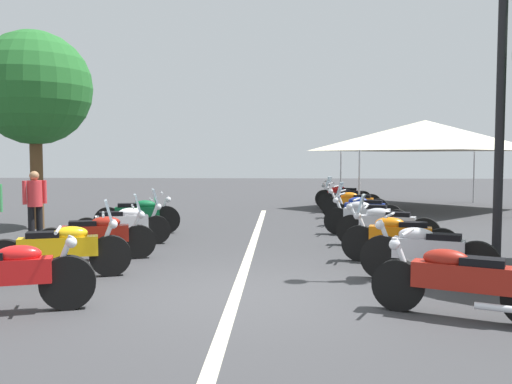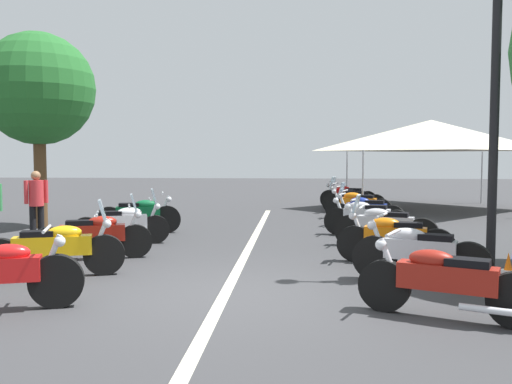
% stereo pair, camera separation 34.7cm
% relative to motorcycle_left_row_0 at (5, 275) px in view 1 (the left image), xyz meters
% --- Properties ---
extents(ground_plane, '(80.00, 80.00, 0.00)m').
position_rel_motorcycle_left_row_0_xyz_m(ground_plane, '(1.04, -2.69, -0.47)').
color(ground_plane, '#38383A').
extents(lane_centre_stripe, '(16.86, 0.16, 0.01)m').
position_rel_motorcycle_left_row_0_xyz_m(lane_centre_stripe, '(4.29, -2.69, -0.47)').
color(lane_centre_stripe, beige).
rests_on(lane_centre_stripe, ground_plane).
extents(motorcycle_left_row_0, '(0.89, 2.08, 1.02)m').
position_rel_motorcycle_left_row_0_xyz_m(motorcycle_left_row_0, '(0.00, 0.00, 0.00)').
color(motorcycle_left_row_0, black).
rests_on(motorcycle_left_row_0, ground_plane).
extents(motorcycle_left_row_1, '(0.93, 2.12, 1.21)m').
position_rel_motorcycle_left_row_0_xyz_m(motorcycle_left_row_1, '(1.89, 0.09, 0.00)').
color(motorcycle_left_row_1, black).
rests_on(motorcycle_left_row_1, ground_plane).
extents(motorcycle_left_row_2, '(0.91, 2.09, 1.20)m').
position_rel_motorcycle_left_row_0_xyz_m(motorcycle_left_row_2, '(3.40, 0.03, -0.01)').
color(motorcycle_left_row_2, black).
rests_on(motorcycle_left_row_2, ground_plane).
extents(motorcycle_left_row_3, '(0.89, 1.99, 1.20)m').
position_rel_motorcycle_left_row_0_xyz_m(motorcycle_left_row_3, '(5.09, 0.05, -0.01)').
color(motorcycle_left_row_3, black).
rests_on(motorcycle_left_row_3, ground_plane).
extents(motorcycle_left_row_4, '(0.79, 2.04, 1.02)m').
position_rel_motorcycle_left_row_0_xyz_m(motorcycle_left_row_4, '(6.77, 0.18, -0.00)').
color(motorcycle_left_row_4, black).
rests_on(motorcycle_left_row_4, ground_plane).
extents(motorcycle_right_row_0, '(1.05, 1.96, 1.00)m').
position_rel_motorcycle_left_row_0_xyz_m(motorcycle_right_row_0, '(0.07, -5.40, -0.01)').
color(motorcycle_right_row_0, black).
rests_on(motorcycle_right_row_0, ground_plane).
extents(motorcycle_right_row_1, '(0.97, 1.94, 1.02)m').
position_rel_motorcycle_left_row_0_xyz_m(motorcycle_right_row_1, '(1.86, -5.49, -0.00)').
color(motorcycle_right_row_1, black).
rests_on(motorcycle_right_row_1, ground_plane).
extents(motorcycle_right_row_2, '(0.83, 2.03, 1.21)m').
position_rel_motorcycle_left_row_0_xyz_m(motorcycle_right_row_2, '(3.40, -5.39, 0.00)').
color(motorcycle_right_row_2, black).
rests_on(motorcycle_right_row_2, ground_plane).
extents(motorcycle_right_row_3, '(0.95, 2.08, 1.01)m').
position_rel_motorcycle_left_row_0_xyz_m(motorcycle_right_row_3, '(5.11, -5.50, -0.01)').
color(motorcycle_right_row_3, black).
rests_on(motorcycle_right_row_3, ground_plane).
extents(motorcycle_right_row_4, '(0.93, 2.01, 1.01)m').
position_rel_motorcycle_left_row_0_xyz_m(motorcycle_right_row_4, '(6.74, -5.33, -0.01)').
color(motorcycle_right_row_4, black).
rests_on(motorcycle_right_row_4, ground_plane).
extents(motorcycle_right_row_5, '(0.90, 1.95, 1.20)m').
position_rel_motorcycle_left_row_0_xyz_m(motorcycle_right_row_5, '(8.45, -5.53, -0.01)').
color(motorcycle_right_row_5, black).
rests_on(motorcycle_right_row_5, ground_plane).
extents(motorcycle_right_row_6, '(0.93, 1.98, 1.00)m').
position_rel_motorcycle_left_row_0_xyz_m(motorcycle_right_row_6, '(10.25, -5.52, -0.01)').
color(motorcycle_right_row_6, black).
rests_on(motorcycle_right_row_6, ground_plane).
extents(motorcycle_right_row_7, '(1.01, 2.03, 1.23)m').
position_rel_motorcycle_left_row_0_xyz_m(motorcycle_right_row_7, '(11.83, -5.53, 0.01)').
color(motorcycle_right_row_7, black).
rests_on(motorcycle_right_row_7, ground_plane).
extents(motorcycle_right_row_8, '(1.00, 1.99, 1.02)m').
position_rel_motorcycle_left_row_0_xyz_m(motorcycle_right_row_8, '(13.53, -5.52, -0.00)').
color(motorcycle_right_row_8, black).
rests_on(motorcycle_right_row_8, ground_plane).
extents(street_lamp_twin_globe, '(0.32, 1.22, 5.33)m').
position_rel_motorcycle_left_row_0_xyz_m(street_lamp_twin_globe, '(2.41, -6.72, 3.13)').
color(street_lamp_twin_globe, black).
rests_on(street_lamp_twin_globe, ground_plane).
extents(bystander_0, '(0.39, 0.41, 1.57)m').
position_rel_motorcycle_left_row_0_xyz_m(bystander_0, '(5.59, 2.20, 0.44)').
color(bystander_0, black).
rests_on(bystander_0, ground_plane).
extents(roadside_tree_0, '(2.93, 2.93, 5.13)m').
position_rel_motorcycle_left_row_0_xyz_m(roadside_tree_0, '(7.65, 3.09, 3.17)').
color(roadside_tree_0, brown).
rests_on(roadside_tree_0, ground_plane).
extents(event_tent, '(6.02, 6.02, 3.20)m').
position_rel_motorcycle_left_row_0_xyz_m(event_tent, '(13.69, -8.47, 2.18)').
color(event_tent, beige).
rests_on(event_tent, ground_plane).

